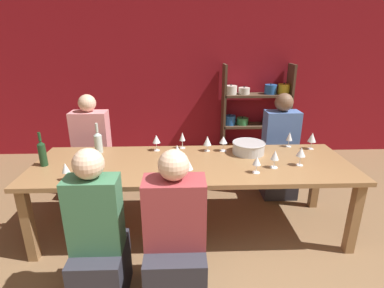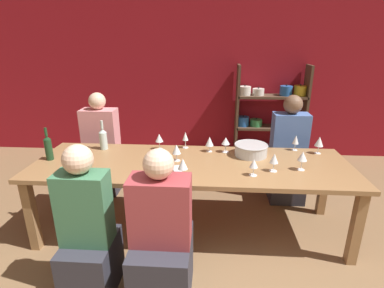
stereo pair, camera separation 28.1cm
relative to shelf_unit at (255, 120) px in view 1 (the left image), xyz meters
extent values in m
cube|color=maroon|center=(-0.98, 0.20, 0.76)|extent=(8.80, 0.06, 2.70)
cube|color=#4C3828|center=(-0.51, 0.00, 0.14)|extent=(0.04, 0.30, 1.46)
cube|color=#4C3828|center=(0.52, 0.00, 0.14)|extent=(0.04, 0.30, 1.46)
cube|color=#4C3828|center=(0.01, 0.00, -0.57)|extent=(1.03, 0.30, 0.04)
cylinder|color=#E0561E|center=(-0.40, 0.00, -0.48)|extent=(0.18, 0.18, 0.15)
sphere|color=black|center=(-0.40, 0.00, -0.39)|extent=(0.02, 0.02, 0.02)
cylinder|color=#235BAD|center=(-0.20, 0.00, -0.49)|extent=(0.18, 0.18, 0.13)
sphere|color=black|center=(-0.20, 0.00, -0.41)|extent=(0.02, 0.02, 0.02)
cylinder|color=#338447|center=(0.01, 0.00, -0.49)|extent=(0.18, 0.18, 0.12)
sphere|color=black|center=(0.01, 0.00, -0.42)|extent=(0.02, 0.02, 0.02)
cylinder|color=red|center=(0.21, 0.00, -0.50)|extent=(0.17, 0.17, 0.11)
sphere|color=black|center=(0.21, 0.00, -0.43)|extent=(0.02, 0.02, 0.02)
cylinder|color=#E0561E|center=(0.42, 0.00, -0.49)|extent=(0.18, 0.18, 0.12)
sphere|color=black|center=(0.42, 0.00, -0.42)|extent=(0.02, 0.02, 0.02)
cube|color=#4C3828|center=(0.01, 0.00, -0.08)|extent=(1.03, 0.30, 0.04)
cylinder|color=#235BAD|center=(-0.40, 0.00, 0.01)|extent=(0.18, 0.18, 0.15)
sphere|color=black|center=(-0.40, 0.00, 0.09)|extent=(0.02, 0.02, 0.02)
cylinder|color=#338447|center=(-0.20, 0.00, -0.01)|extent=(0.18, 0.18, 0.11)
sphere|color=black|center=(-0.20, 0.00, 0.06)|extent=(0.02, 0.02, 0.02)
cylinder|color=black|center=(0.21, 0.00, -0.02)|extent=(0.18, 0.18, 0.09)
sphere|color=black|center=(0.21, 0.00, 0.04)|extent=(0.02, 0.02, 0.02)
cylinder|color=red|center=(0.42, 0.00, -0.02)|extent=(0.18, 0.18, 0.10)
sphere|color=black|center=(0.42, 0.00, 0.04)|extent=(0.02, 0.02, 0.02)
cube|color=#4C3828|center=(0.01, 0.00, 0.40)|extent=(1.03, 0.30, 0.04)
cylinder|color=silver|center=(-0.40, 0.00, 0.49)|extent=(0.18, 0.18, 0.13)
sphere|color=black|center=(-0.40, 0.00, 0.56)|extent=(0.02, 0.02, 0.02)
cylinder|color=silver|center=(-0.20, 0.00, 0.47)|extent=(0.17, 0.17, 0.10)
sphere|color=black|center=(-0.20, 0.00, 0.53)|extent=(0.02, 0.02, 0.02)
cylinder|color=#235BAD|center=(0.21, 0.00, 0.49)|extent=(0.18, 0.18, 0.14)
sphere|color=black|center=(0.21, 0.00, 0.58)|extent=(0.02, 0.02, 0.02)
cylinder|color=gold|center=(0.42, 0.00, 0.50)|extent=(0.18, 0.18, 0.15)
sphere|color=black|center=(0.42, 0.00, 0.58)|extent=(0.02, 0.02, 0.02)
cube|color=olive|center=(-1.07, -2.02, 0.12)|extent=(2.95, 0.94, 0.04)
cube|color=olive|center=(-2.47, -2.40, -0.25)|extent=(0.08, 0.08, 0.69)
cube|color=olive|center=(0.32, -2.40, -0.25)|extent=(0.08, 0.08, 0.69)
cube|color=olive|center=(-2.47, -1.63, -0.25)|extent=(0.08, 0.08, 0.69)
cube|color=olive|center=(0.32, -1.63, -0.25)|extent=(0.08, 0.08, 0.69)
cylinder|color=#B7BABC|center=(-0.50, -1.79, 0.19)|extent=(0.32, 0.32, 0.11)
torus|color=#B7BABC|center=(-0.50, -1.79, 0.25)|extent=(0.33, 0.33, 0.01)
cylinder|color=#B2C6C1|center=(-2.01, -1.71, 0.23)|extent=(0.08, 0.08, 0.18)
cone|color=#B2C6C1|center=(-2.01, -1.71, 0.34)|extent=(0.08, 0.08, 0.04)
cylinder|color=#B2C6C1|center=(-2.01, -1.71, 0.40)|extent=(0.03, 0.03, 0.09)
cylinder|color=#19381E|center=(-2.43, -2.03, 0.24)|extent=(0.07, 0.07, 0.20)
cone|color=#19381E|center=(-2.43, -2.03, 0.36)|extent=(0.07, 0.07, 0.03)
cylinder|color=#19381E|center=(-2.43, -2.03, 0.41)|extent=(0.03, 0.03, 0.08)
cylinder|color=white|center=(0.18, -1.69, 0.14)|extent=(0.06, 0.06, 0.00)
cylinder|color=white|center=(0.18, -1.69, 0.18)|extent=(0.01, 0.01, 0.08)
cone|color=white|center=(0.18, -1.69, 0.27)|extent=(0.08, 0.08, 0.10)
cylinder|color=beige|center=(0.18, -1.69, 0.24)|extent=(0.05, 0.05, 0.04)
cylinder|color=white|center=(-1.16, -1.62, 0.14)|extent=(0.06, 0.06, 0.00)
cylinder|color=white|center=(-1.16, -1.62, 0.18)|extent=(0.01, 0.01, 0.08)
cone|color=white|center=(-1.16, -1.62, 0.27)|extent=(0.06, 0.06, 0.09)
cylinder|color=maroon|center=(-1.16, -1.62, 0.25)|extent=(0.03, 0.03, 0.04)
cylinder|color=white|center=(-0.53, -2.26, 0.14)|extent=(0.07, 0.07, 0.00)
cylinder|color=white|center=(-0.53, -2.26, 0.18)|extent=(0.01, 0.01, 0.07)
cone|color=white|center=(-0.53, -2.26, 0.25)|extent=(0.07, 0.07, 0.07)
cylinder|color=white|center=(-2.11, -2.34, 0.14)|extent=(0.06, 0.06, 0.00)
cylinder|color=white|center=(-2.11, -2.34, 0.18)|extent=(0.01, 0.01, 0.07)
cone|color=white|center=(-2.11, -2.34, 0.25)|extent=(0.06, 0.06, 0.08)
cylinder|color=beige|center=(-2.11, -2.34, 0.23)|extent=(0.03, 0.03, 0.03)
cylinder|color=white|center=(-0.34, -2.16, 0.14)|extent=(0.07, 0.07, 0.00)
cylinder|color=white|center=(-0.34, -2.16, 0.18)|extent=(0.01, 0.01, 0.07)
cone|color=white|center=(-0.34, -2.16, 0.26)|extent=(0.07, 0.07, 0.09)
cylinder|color=white|center=(-0.75, -1.72, 0.14)|extent=(0.07, 0.07, 0.00)
cylinder|color=white|center=(-0.75, -1.72, 0.18)|extent=(0.01, 0.01, 0.08)
cone|color=white|center=(-0.75, -1.72, 0.26)|extent=(0.08, 0.08, 0.07)
cylinder|color=white|center=(-0.09, -2.11, 0.14)|extent=(0.06, 0.06, 0.00)
cylinder|color=white|center=(-0.09, -2.11, 0.19)|extent=(0.01, 0.01, 0.09)
cone|color=white|center=(-0.09, -2.11, 0.27)|extent=(0.08, 0.08, 0.08)
cylinder|color=white|center=(-1.43, -1.68, 0.14)|extent=(0.07, 0.07, 0.00)
cylinder|color=white|center=(-1.43, -1.68, 0.18)|extent=(0.01, 0.01, 0.08)
cone|color=white|center=(-1.43, -1.68, 0.26)|extent=(0.08, 0.08, 0.08)
cylinder|color=white|center=(-0.02, -1.61, 0.14)|extent=(0.06, 0.06, 0.00)
cylinder|color=white|center=(-0.02, -1.61, 0.18)|extent=(0.01, 0.01, 0.07)
cone|color=white|center=(-0.02, -1.61, 0.26)|extent=(0.06, 0.06, 0.09)
cylinder|color=beige|center=(-0.02, -1.61, 0.23)|extent=(0.04, 0.04, 0.04)
cylinder|color=white|center=(-1.12, -2.34, 0.14)|extent=(0.06, 0.06, 0.00)
cylinder|color=white|center=(-1.12, -2.34, 0.18)|extent=(0.01, 0.01, 0.07)
cone|color=white|center=(-1.12, -2.34, 0.26)|extent=(0.08, 0.08, 0.09)
cylinder|color=maroon|center=(-1.12, -2.34, 0.24)|extent=(0.05, 0.05, 0.04)
cylinder|color=white|center=(-0.91, -1.71, 0.14)|extent=(0.06, 0.06, 0.00)
cylinder|color=white|center=(-0.91, -1.71, 0.17)|extent=(0.01, 0.01, 0.06)
cone|color=white|center=(-0.91, -1.71, 0.25)|extent=(0.08, 0.08, 0.09)
cylinder|color=beige|center=(-0.91, -1.71, 0.23)|extent=(0.05, 0.05, 0.04)
cylinder|color=white|center=(-1.21, -1.98, 0.14)|extent=(0.07, 0.07, 0.00)
cylinder|color=white|center=(-1.21, -1.98, 0.18)|extent=(0.01, 0.01, 0.07)
cone|color=white|center=(-1.21, -1.98, 0.26)|extent=(0.08, 0.08, 0.09)
cube|color=silver|center=(-1.19, -2.18, 0.14)|extent=(0.11, 0.16, 0.01)
cube|color=#2D2D38|center=(-1.76, -2.83, -0.37)|extent=(0.35, 0.44, 0.43)
cube|color=#3D7551|center=(-1.76, -2.83, 0.11)|extent=(0.35, 0.19, 0.54)
sphere|color=beige|center=(-1.76, -2.83, 0.48)|extent=(0.20, 0.20, 0.20)
cube|color=#2D2D38|center=(-2.24, -1.20, -0.37)|extent=(0.42, 0.52, 0.44)
cube|color=pink|center=(-2.24, -1.20, 0.15)|extent=(0.42, 0.23, 0.59)
sphere|color=beige|center=(-2.24, -1.20, 0.54)|extent=(0.20, 0.20, 0.20)
cube|color=#2D2D38|center=(-1.22, -2.85, -0.35)|extent=(0.41, 0.52, 0.48)
cube|color=#99383D|center=(-1.22, -2.85, 0.13)|extent=(0.41, 0.23, 0.48)
sphere|color=beige|center=(-1.22, -2.85, 0.48)|extent=(0.20, 0.20, 0.20)
cube|color=#2D2D38|center=(0.00, -1.26, -0.35)|extent=(0.39, 0.49, 0.47)
cube|color=#4C70B7|center=(0.00, -1.26, 0.16)|extent=(0.39, 0.22, 0.56)
sphere|color=brown|center=(0.00, -1.26, 0.55)|extent=(0.21, 0.21, 0.21)
camera|label=1|loc=(-1.17, -4.59, 1.23)|focal=28.00mm
camera|label=2|loc=(-0.89, -4.59, 1.23)|focal=28.00mm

